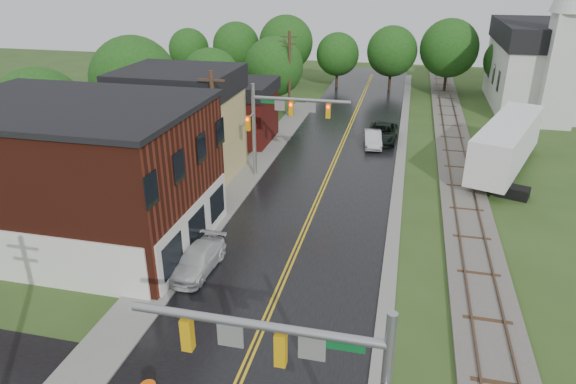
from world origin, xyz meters
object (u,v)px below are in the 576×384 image
(traffic_signal_far, at_px, (281,115))
(tree_left_e, at_px, (275,68))
(utility_pole_b, at_px, (215,135))
(suv_dark, at_px, (382,133))
(sedan_silver, at_px, (373,139))
(utility_pole_c, at_px, (289,73))
(pickup_white, at_px, (198,260))
(tree_left_b, at_px, (135,82))
(semi_trailer, at_px, (507,143))
(church, at_px, (547,57))
(tree_left_a, at_px, (42,118))
(traffic_signal_near, at_px, (307,369))
(tree_left_c, at_px, (212,80))
(brick_building, at_px, (78,174))

(traffic_signal_far, distance_m, tree_left_e, 19.65)
(utility_pole_b, relative_size, suv_dark, 1.59)
(sedan_silver, bearing_deg, utility_pole_c, 132.96)
(traffic_signal_far, relative_size, pickup_white, 1.62)
(tree_left_b, relative_size, suv_dark, 1.72)
(semi_trailer, bearing_deg, church, 72.88)
(church, xyz_separation_m, tree_left_a, (-39.85, -31.84, -0.72))
(traffic_signal_far, xyz_separation_m, tree_left_e, (-5.38, 18.90, -0.16))
(traffic_signal_near, relative_size, pickup_white, 1.62)
(traffic_signal_near, bearing_deg, tree_left_b, 125.49)
(traffic_signal_far, height_order, tree_left_c, tree_left_c)
(tree_left_b, relative_size, tree_left_e, 1.19)
(traffic_signal_near, height_order, semi_trailer, traffic_signal_near)
(sedan_silver, xyz_separation_m, semi_trailer, (10.59, -3.99, 1.74))
(utility_pole_b, bearing_deg, tree_left_b, 138.14)
(brick_building, relative_size, utility_pole_c, 1.59)
(brick_building, height_order, tree_left_b, tree_left_b)
(traffic_signal_far, distance_m, suv_dark, 13.61)
(utility_pole_b, relative_size, tree_left_c, 1.18)
(tree_left_a, height_order, semi_trailer, tree_left_a)
(tree_left_b, height_order, semi_trailer, tree_left_b)
(traffic_signal_far, bearing_deg, tree_left_a, -162.70)
(utility_pole_c, bearing_deg, semi_trailer, -30.44)
(tree_left_a, xyz_separation_m, tree_left_b, (2.00, 10.00, 0.60))
(traffic_signal_far, distance_m, sedan_silver, 11.87)
(tree_left_a, height_order, tree_left_e, tree_left_a)
(brick_building, xyz_separation_m, sedan_silver, (15.24, 21.15, -3.46))
(suv_dark, xyz_separation_m, pickup_white, (-8.17, -24.78, -0.13))
(tree_left_c, distance_m, suv_dark, 17.85)
(utility_pole_b, distance_m, suv_dark, 19.36)
(church, distance_m, tree_left_c, 36.59)
(traffic_signal_near, xyz_separation_m, semi_trailer, (9.88, 30.16, -2.54))
(traffic_signal_far, xyz_separation_m, tree_left_b, (-14.38, 4.90, 0.74))
(tree_left_c, distance_m, sedan_silver, 17.45)
(brick_building, relative_size, church, 0.71)
(traffic_signal_near, bearing_deg, traffic_signal_far, 105.52)
(utility_pole_c, relative_size, tree_left_a, 1.04)
(tree_left_e, bearing_deg, suv_dark, -32.89)
(brick_building, height_order, utility_pole_b, utility_pole_b)
(tree_left_b, bearing_deg, sedan_silver, 11.66)
(utility_pole_b, height_order, tree_left_b, tree_left_b)
(tree_left_c, relative_size, semi_trailer, 0.57)
(semi_trailer, bearing_deg, tree_left_c, 164.12)
(traffic_signal_far, distance_m, semi_trailer, 17.78)
(semi_trailer, bearing_deg, tree_left_b, -179.52)
(church, height_order, tree_left_c, church)
(pickup_white, distance_m, semi_trailer, 26.26)
(traffic_signal_near, height_order, utility_pole_c, utility_pole_c)
(tree_left_a, distance_m, tree_left_c, 18.98)
(brick_building, height_order, church, church)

